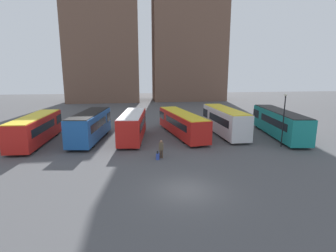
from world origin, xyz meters
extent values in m
plane|color=#4C4C4F|center=(0.00, 0.00, 0.00)|extent=(160.00, 160.00, 0.00)
cube|color=brown|center=(-11.07, 56.05, 15.17)|extent=(18.13, 11.87, 30.35)
cube|color=brown|center=(11.60, 56.05, 22.14)|extent=(19.18, 10.25, 44.29)
cube|color=red|center=(-14.27, 13.84, 1.62)|extent=(2.84, 10.41, 2.74)
cube|color=black|center=(-14.13, 18.07, 1.96)|extent=(2.61, 1.98, 1.04)
cube|color=black|center=(-14.30, 12.91, 1.96)|extent=(2.75, 6.69, 0.82)
cube|color=yellow|center=(-14.27, 13.84, 3.03)|extent=(2.64, 10.19, 0.08)
cylinder|color=black|center=(-14.17, 17.04, 0.46)|extent=(2.44, 0.99, 0.91)
cylinder|color=black|center=(-14.37, 10.64, 0.46)|extent=(2.44, 0.99, 0.91)
cube|color=#1E56A3|center=(-8.45, 14.21, 1.75)|extent=(3.84, 9.89, 2.90)
cube|color=black|center=(-7.91, 18.12, 2.11)|extent=(2.80, 2.11, 1.10)
cube|color=black|center=(-8.57, 13.35, 2.11)|extent=(3.39, 6.46, 0.87)
cube|color=black|center=(-8.45, 14.21, 3.24)|extent=(3.61, 9.67, 0.08)
cylinder|color=black|center=(-8.04, 17.17, 0.54)|extent=(2.56, 1.41, 1.09)
cylinder|color=black|center=(-8.86, 11.25, 0.54)|extent=(2.56, 1.41, 1.09)
cube|color=red|center=(-3.60, 14.05, 1.66)|extent=(3.44, 9.38, 2.81)
cube|color=black|center=(-3.17, 17.78, 2.01)|extent=(2.63, 1.96, 1.07)
cube|color=black|center=(-3.69, 13.23, 2.01)|extent=(3.10, 6.10, 0.84)
cube|color=white|center=(-3.60, 14.05, 3.11)|extent=(3.23, 9.18, 0.08)
cylinder|color=black|center=(-3.28, 16.87, 0.46)|extent=(2.41, 1.17, 0.92)
cylinder|color=black|center=(-3.92, 11.22, 0.46)|extent=(2.41, 1.17, 0.92)
cube|color=red|center=(2.49, 15.40, 1.52)|extent=(4.41, 12.29, 2.53)
cube|color=black|center=(1.68, 20.28, 1.84)|extent=(2.82, 2.59, 0.96)
cube|color=black|center=(2.67, 14.33, 1.84)|extent=(3.72, 8.02, 0.76)
cube|color=yellow|center=(2.49, 15.40, 2.82)|extent=(4.17, 12.02, 0.08)
cylinder|color=black|center=(1.88, 19.09, 0.47)|extent=(2.47, 1.31, 0.93)
cylinder|color=black|center=(3.11, 11.72, 0.47)|extent=(2.47, 1.31, 0.93)
cube|color=silver|center=(7.95, 15.12, 1.74)|extent=(2.82, 10.50, 2.96)
cube|color=black|center=(7.79, 19.39, 2.11)|extent=(2.55, 2.00, 1.13)
cube|color=black|center=(7.98, 14.19, 2.11)|extent=(2.71, 6.75, 0.89)
cube|color=yellow|center=(7.95, 15.12, 3.26)|extent=(2.61, 10.28, 0.08)
cylinder|color=black|center=(7.83, 18.35, 0.47)|extent=(2.37, 1.03, 0.94)
cylinder|color=black|center=(8.07, 11.90, 0.47)|extent=(2.37, 1.03, 0.94)
cube|color=#19847F|center=(14.27, 13.38, 1.69)|extent=(4.01, 12.38, 2.83)
cube|color=black|center=(14.92, 18.32, 2.04)|extent=(2.76, 2.53, 1.07)
cube|color=black|center=(14.13, 12.29, 2.04)|extent=(3.47, 8.04, 0.85)
cube|color=black|center=(14.27, 13.38, 3.14)|extent=(3.78, 12.12, 0.08)
cylinder|color=black|center=(14.76, 17.12, 0.50)|extent=(2.46, 1.29, 0.99)
cylinder|color=black|center=(13.78, 9.64, 0.50)|extent=(2.46, 1.29, 0.99)
cylinder|color=#4C3828|center=(-1.06, 6.95, 0.39)|extent=(0.19, 0.19, 0.78)
cylinder|color=#4C3828|center=(-0.90, 6.91, 0.39)|extent=(0.19, 0.19, 0.78)
cylinder|color=brown|center=(-0.98, 6.93, 1.12)|extent=(0.53, 0.53, 0.68)
sphere|color=#9E7051|center=(-0.98, 6.93, 1.58)|extent=(0.25, 0.25, 0.25)
cube|color=#334CB2|center=(-1.33, 6.55, 0.29)|extent=(0.35, 0.43, 0.59)
cube|color=black|center=(-1.37, 6.43, 0.72)|extent=(0.15, 0.06, 0.26)
cylinder|color=black|center=(12.12, 9.00, 2.71)|extent=(0.12, 0.12, 5.42)
sphere|color=beige|center=(12.12, 9.00, 5.51)|extent=(0.28, 0.28, 0.28)
cylinder|color=black|center=(12.99, 9.76, 0.42)|extent=(0.52, 0.52, 0.85)
camera|label=1|loc=(-3.32, -16.16, 7.92)|focal=28.00mm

